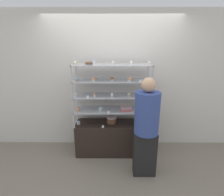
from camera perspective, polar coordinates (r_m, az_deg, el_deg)
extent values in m
plane|color=gray|center=(3.53, 0.00, -17.06)|extent=(20.00, 20.00, 0.00)
cube|color=silver|center=(3.38, 0.04, 5.32)|extent=(8.00, 0.05, 2.60)
cube|color=black|center=(3.38, 0.00, -12.80)|extent=(1.32, 0.44, 0.60)
cube|color=#B7B7BC|center=(3.45, -10.86, -4.53)|extent=(0.02, 0.02, 0.27)
cube|color=#B7B7BC|center=(3.44, 10.92, -4.57)|extent=(0.02, 0.02, 0.27)
cube|color=#B7B7BC|center=(3.07, -12.32, -7.27)|extent=(0.02, 0.02, 0.27)
cube|color=#B7B7BC|center=(3.06, 12.30, -7.33)|extent=(0.02, 0.02, 0.27)
cube|color=#B7BCC6|center=(3.14, 0.00, -3.83)|extent=(1.32, 0.44, 0.01)
cube|color=#B7B7BC|center=(3.36, -11.10, -0.29)|extent=(0.02, 0.02, 0.27)
cube|color=#B7B7BC|center=(3.36, 11.16, -0.33)|extent=(0.02, 0.02, 0.27)
cube|color=#B7B7BC|center=(2.98, -12.62, -2.58)|extent=(0.02, 0.02, 0.27)
cube|color=#B7B7BC|center=(2.97, 12.61, -2.62)|extent=(0.02, 0.02, 0.27)
cube|color=#B7BCC6|center=(3.06, 0.00, 0.85)|extent=(1.32, 0.44, 0.01)
cube|color=#B7B7BC|center=(3.30, -11.35, 4.14)|extent=(0.02, 0.02, 0.27)
cube|color=#B7B7BC|center=(3.29, 11.41, 4.11)|extent=(0.02, 0.02, 0.27)
cube|color=#B7B7BC|center=(2.90, -12.94, 2.40)|extent=(0.02, 0.02, 0.27)
cube|color=#B7B7BC|center=(2.89, 12.93, 2.36)|extent=(0.02, 0.02, 0.27)
cube|color=#B7BCC6|center=(3.00, 0.00, 5.74)|extent=(1.32, 0.44, 0.01)
cube|color=#B7B7BC|center=(3.25, -11.61, 8.71)|extent=(0.02, 0.02, 0.27)
cube|color=#B7B7BC|center=(3.25, 11.68, 8.69)|extent=(0.02, 0.02, 0.27)
cube|color=#B7B7BC|center=(2.85, -13.28, 7.58)|extent=(0.02, 0.02, 0.27)
cube|color=#B7B7BC|center=(2.84, 13.27, 7.56)|extent=(0.02, 0.02, 0.27)
cube|color=#B7BCC6|center=(2.96, 0.00, 10.80)|extent=(1.32, 0.44, 0.01)
cylinder|color=brown|center=(3.22, -0.15, -7.29)|extent=(0.18, 0.18, 0.11)
cylinder|color=silver|center=(3.19, -0.15, -6.26)|extent=(0.18, 0.18, 0.02)
cube|color=#C66660|center=(3.10, 4.57, -3.53)|extent=(0.19, 0.17, 0.05)
cube|color=silver|center=(3.09, 4.58, -3.00)|extent=(0.19, 0.17, 0.01)
cylinder|color=#CCB28C|center=(3.23, -10.85, -8.29)|extent=(0.06, 0.06, 0.03)
sphere|color=silver|center=(3.22, -10.88, -7.80)|extent=(0.06, 0.06, 0.06)
cylinder|color=beige|center=(3.19, 11.23, -8.64)|extent=(0.06, 0.06, 0.03)
sphere|color=white|center=(3.18, 11.26, -8.15)|extent=(0.06, 0.06, 0.06)
cube|color=white|center=(3.06, -2.99, -9.30)|extent=(0.04, 0.00, 0.04)
cylinder|color=#CCB28C|center=(3.10, -10.97, -4.06)|extent=(0.06, 0.06, 0.02)
sphere|color=#E5996B|center=(3.09, -11.00, -3.54)|extent=(0.06, 0.06, 0.06)
cylinder|color=white|center=(3.08, -3.80, -3.90)|extent=(0.06, 0.06, 0.02)
sphere|color=silver|center=(3.07, -3.81, -3.38)|extent=(0.06, 0.06, 0.06)
cylinder|color=#CCB28C|center=(3.16, 10.82, -3.68)|extent=(0.06, 0.06, 0.02)
sphere|color=#F4EAB2|center=(3.15, 10.85, -3.18)|extent=(0.06, 0.06, 0.06)
cube|color=white|center=(2.95, -1.22, -4.65)|extent=(0.04, 0.00, 0.04)
cylinder|color=white|center=(3.05, -11.67, 0.83)|extent=(0.05, 0.05, 0.03)
sphere|color=white|center=(3.04, -11.70, 1.34)|extent=(0.05, 0.05, 0.05)
cylinder|color=beige|center=(2.98, -5.73, 0.72)|extent=(0.05, 0.05, 0.03)
sphere|color=#E5996B|center=(2.97, -5.75, 1.25)|extent=(0.05, 0.05, 0.05)
cylinder|color=beige|center=(2.95, 0.00, 0.69)|extent=(0.05, 0.05, 0.03)
sphere|color=white|center=(2.95, 0.00, 1.22)|extent=(0.05, 0.05, 0.05)
cylinder|color=#CCB28C|center=(2.99, 5.56, 0.81)|extent=(0.05, 0.05, 0.03)
sphere|color=#F4EAB2|center=(2.98, 5.57, 1.33)|extent=(0.05, 0.05, 0.05)
cylinder|color=beige|center=(3.03, 11.45, 0.74)|extent=(0.05, 0.05, 0.03)
sphere|color=white|center=(3.02, 11.48, 1.25)|extent=(0.05, 0.05, 0.05)
cube|color=white|center=(2.89, -7.88, 0.33)|extent=(0.04, 0.00, 0.04)
cylinder|color=#CCB28C|center=(3.01, -11.49, 5.78)|extent=(0.06, 0.06, 0.02)
sphere|color=silver|center=(3.00, -11.52, 6.32)|extent=(0.06, 0.06, 0.06)
cylinder|color=beige|center=(2.94, -6.06, 5.76)|extent=(0.06, 0.06, 0.02)
sphere|color=#E5996B|center=(2.93, -6.08, 6.32)|extent=(0.06, 0.06, 0.06)
cylinder|color=beige|center=(2.94, -0.03, 5.85)|extent=(0.06, 0.06, 0.02)
sphere|color=#8C5B42|center=(2.93, -0.03, 6.41)|extent=(0.06, 0.06, 0.06)
cylinder|color=white|center=(2.89, 5.72, 5.62)|extent=(0.06, 0.06, 0.02)
sphere|color=#E5996B|center=(2.89, 5.73, 6.18)|extent=(0.06, 0.06, 0.06)
cylinder|color=white|center=(2.95, 11.80, 5.57)|extent=(0.06, 0.06, 0.02)
sphere|color=white|center=(2.95, 11.83, 6.12)|extent=(0.06, 0.06, 0.06)
cube|color=white|center=(2.83, 9.29, 5.47)|extent=(0.04, 0.00, 0.04)
cylinder|color=#CCB28C|center=(2.95, -11.94, 10.79)|extent=(0.05, 0.05, 0.03)
sphere|color=#F4EAB2|center=(2.94, -11.97, 11.29)|extent=(0.05, 0.05, 0.05)
cylinder|color=white|center=(2.94, -5.91, 11.04)|extent=(0.05, 0.05, 0.03)
sphere|color=silver|center=(2.94, -5.92, 11.54)|extent=(0.05, 0.05, 0.05)
cylinder|color=white|center=(2.89, 0.29, 11.03)|extent=(0.05, 0.05, 0.03)
sphere|color=silver|center=(2.89, 0.29, 11.54)|extent=(0.05, 0.05, 0.05)
cylinder|color=white|center=(2.93, 6.24, 11.01)|extent=(0.05, 0.05, 0.03)
sphere|color=white|center=(2.93, 6.25, 11.52)|extent=(0.05, 0.05, 0.05)
cylinder|color=beige|center=(2.91, 12.06, 10.71)|extent=(0.05, 0.05, 0.03)
sphere|color=silver|center=(2.91, 12.09, 11.22)|extent=(0.05, 0.05, 0.05)
cube|color=white|center=(2.76, -1.35, 10.98)|extent=(0.04, 0.00, 0.04)
torus|color=brown|center=(3.03, -7.42, 11.30)|extent=(0.14, 0.14, 0.04)
cube|color=black|center=(2.88, 10.60, -17.38)|extent=(0.34, 0.19, 0.72)
cylinder|color=#33478C|center=(2.57, 11.37, -4.83)|extent=(0.36, 0.36, 0.62)
sphere|color=tan|center=(2.46, 11.90, 4.20)|extent=(0.20, 0.20, 0.20)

